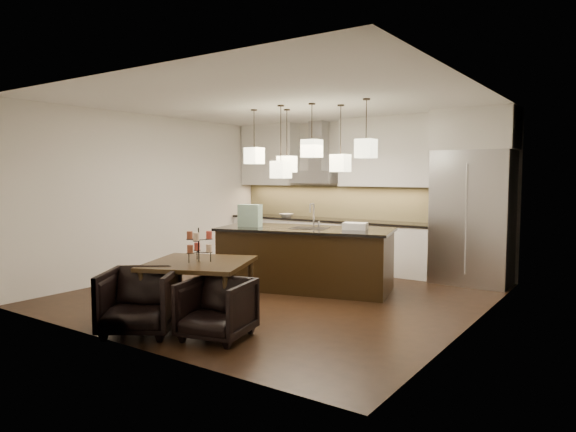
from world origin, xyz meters
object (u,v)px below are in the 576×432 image
Objects in this scene: refrigerator at (472,218)px; armchair_left at (140,301)px; armchair_right at (217,309)px; island_body at (305,260)px; dining_table at (199,290)px.

refrigerator is 5.36m from armchair_left.
armchair_right is (-1.48, -4.43, -0.75)m from refrigerator.
refrigerator is 2.70× the size of armchair_left.
island_body is 2.14m from dining_table.
dining_table is 0.85m from armchair_right.
island_body reaches higher than dining_table.
dining_table is 0.82m from armchair_left.
armchair_right is at bearing -93.41° from island_body.
island_body is at bearing 88.99° from armchair_right.
dining_table is at bearing -109.81° from island_body.
armchair_right is at bearing -10.03° from armchair_left.
armchair_left is (-0.29, -2.95, -0.09)m from island_body.
refrigerator is 0.84× the size of island_body.
refrigerator is at bearing 27.30° from island_body.
island_body is at bearing 62.05° from dining_table.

